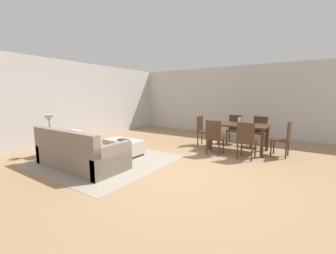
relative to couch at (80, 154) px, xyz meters
name	(u,v)px	position (x,y,z in m)	size (l,w,h in m)	color
ground_plane	(171,171)	(1.83, 0.87, -0.29)	(10.80, 10.80, 0.00)	#9E7A56
wall_back	(239,101)	(1.83, 5.87, 1.06)	(9.00, 0.12, 2.70)	beige
wall_left	(66,102)	(-2.67, 1.37, 1.06)	(0.12, 11.00, 2.70)	beige
area_rug	(105,160)	(0.06, 0.63, -0.28)	(3.00, 2.80, 0.01)	gray
couch	(80,154)	(0.00, 0.00, 0.00)	(2.11, 0.95, 0.86)	gray
ottoman_table	(124,146)	(0.11, 1.21, -0.06)	(1.03, 0.55, 0.41)	#B7AD9E
side_table	(50,139)	(-1.35, 0.08, 0.15)	(0.40, 0.40, 0.56)	brown
table_lamp	(49,119)	(-1.35, 0.08, 0.68)	(0.26, 0.26, 0.53)	brown
dining_table	(238,127)	(2.51, 3.36, 0.38)	(1.54, 0.91, 0.76)	#422B1C
dining_chair_near_left	(214,136)	(2.12, 2.51, 0.23)	(0.41, 0.41, 0.92)	#422B1C
dining_chair_near_right	(246,139)	(2.91, 2.56, 0.23)	(0.41, 0.41, 0.92)	#422B1C
dining_chair_far_left	(234,128)	(2.15, 4.20, 0.23)	(0.42, 0.42, 0.92)	#422B1C
dining_chair_far_right	(259,130)	(2.92, 4.17, 0.23)	(0.42, 0.42, 0.92)	#422B1C
dining_chair_head_east	(284,137)	(3.66, 3.33, 0.23)	(0.43, 0.43, 0.92)	#422B1C
dining_chair_head_west	(203,129)	(1.41, 3.37, 0.23)	(0.42, 0.42, 0.92)	#422B1C
vase_centerpiece	(239,121)	(2.51, 3.39, 0.56)	(0.09, 0.09, 0.19)	silver
book_on_ottoman	(123,140)	(0.18, 1.15, 0.13)	(0.26, 0.20, 0.03)	#333338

